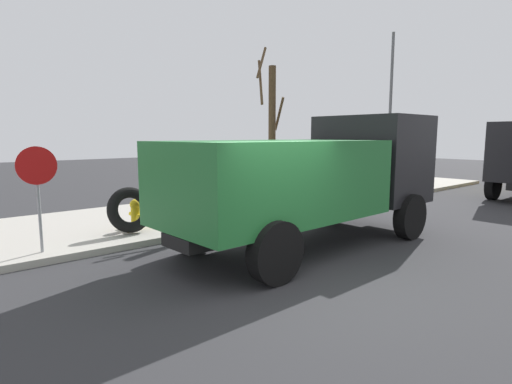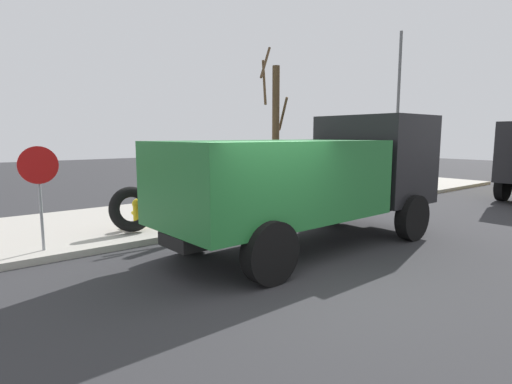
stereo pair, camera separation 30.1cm
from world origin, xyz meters
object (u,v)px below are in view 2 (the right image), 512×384
object	(u,v)px
loose_tire	(132,209)
stop_sign	(39,179)
bare_tree	(275,134)
fire_hydrant	(138,212)
street_light_pole	(398,113)
dump_truck_green	(315,175)

from	to	relation	value
loose_tire	stop_sign	distance (m)	2.30
bare_tree	loose_tire	bearing A→B (deg)	-178.06
loose_tire	stop_sign	xyz separation A→B (m)	(-2.07, -0.40, 0.91)
loose_tire	bare_tree	world-z (taller)	bare_tree
fire_hydrant	street_light_pole	xyz separation A→B (m)	(11.38, -0.17, 2.88)
loose_tire	stop_sign	world-z (taller)	stop_sign
fire_hydrant	stop_sign	world-z (taller)	stop_sign
loose_tire	street_light_pole	distance (m)	12.00
fire_hydrant	stop_sign	xyz separation A→B (m)	(-2.38, -0.78, 1.09)
fire_hydrant	loose_tire	distance (m)	0.52
loose_tire	fire_hydrant	bearing A→B (deg)	50.16
loose_tire	street_light_pole	xyz separation A→B (m)	(11.69, 0.20, 2.71)
stop_sign	dump_truck_green	world-z (taller)	dump_truck_green
street_light_pole	fire_hydrant	bearing A→B (deg)	179.12
stop_sign	street_light_pole	bearing A→B (deg)	2.51
fire_hydrant	loose_tire	bearing A→B (deg)	-129.84
stop_sign	street_light_pole	size ratio (longest dim) A/B	0.33
stop_sign	bare_tree	size ratio (longest dim) A/B	0.42
fire_hydrant	street_light_pole	distance (m)	11.74
dump_truck_green	bare_tree	bearing A→B (deg)	61.94
fire_hydrant	stop_sign	size ratio (longest dim) A/B	0.35
dump_truck_green	street_light_pole	bearing A→B (deg)	21.51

